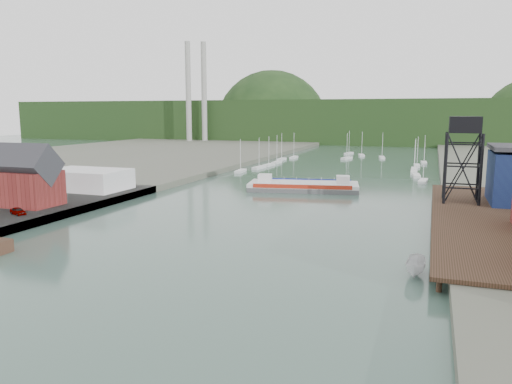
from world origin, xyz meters
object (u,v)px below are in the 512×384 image
Objects in this scene: motorboat at (416,267)px; car_west_a at (18,211)px; harbor_building at (25,182)px; lift_tower at (465,130)px; chain_ferry at (303,186)px.

motorboat is 1.55× the size of car_west_a.
harbor_building is 9.90m from car_west_a.
car_west_a is (-65.16, 6.01, 1.12)m from motorboat.
car_west_a is at bearing -54.32° from harbor_building.
lift_tower is 81.07m from car_west_a.
chain_ferry is at bearing 154.14° from lift_tower.
lift_tower is at bearing -36.19° from chain_ferry.
car_west_a is at bearing -153.71° from lift_tower.
chain_ferry reaches higher than car_west_a.
harbor_building is 0.44× the size of chain_ferry.
motorboat is at bearing -74.47° from chain_ferry.
harbor_building is 0.76× the size of lift_tower.
lift_tower reaches higher than motorboat.
lift_tower is 41.27m from chain_ferry.
car_west_a is (-36.93, -52.25, 1.14)m from chain_ferry.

